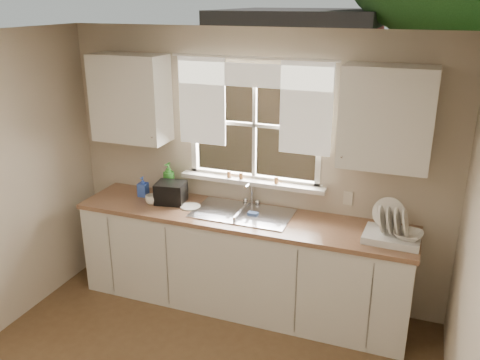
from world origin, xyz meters
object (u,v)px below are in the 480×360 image
at_px(black_appliance, 171,193).
at_px(soap_bottle_a, 169,179).
at_px(cup, 151,200).
at_px(dish_rack, 392,231).

bearing_deg(black_appliance, soap_bottle_a, 112.96).
relative_size(soap_bottle_a, cup, 2.86).
distance_m(cup, black_appliance, 0.19).
height_order(cup, black_appliance, black_appliance).
bearing_deg(dish_rack, soap_bottle_a, 173.40).
xyz_separation_m(cup, black_appliance, (0.15, 0.10, 0.05)).
height_order(dish_rack, cup, dish_rack).
xyz_separation_m(dish_rack, cup, (-2.16, -0.02, -0.03)).
relative_size(dish_rack, black_appliance, 1.68).
distance_m(dish_rack, soap_bottle_a, 2.13).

